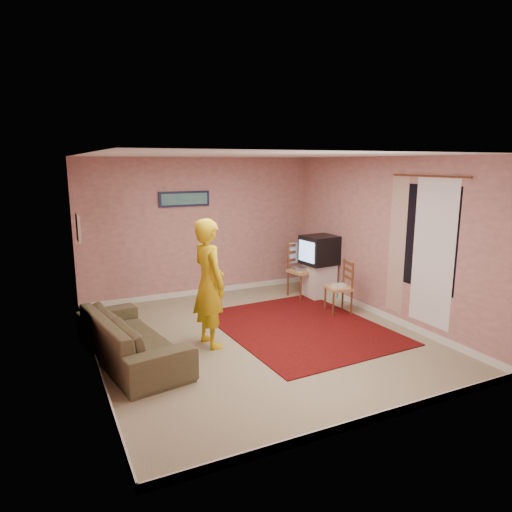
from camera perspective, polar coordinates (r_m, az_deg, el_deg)
name	(u,v)px	position (r m, az deg, el deg)	size (l,w,h in m)	color
ground	(258,337)	(6.75, 0.26, -10.15)	(5.00, 5.00, 0.00)	tan
wall_back	(200,228)	(8.67, -6.99, 3.56)	(4.50, 0.02, 2.60)	tan
wall_front	(377,296)	(4.34, 14.92, -4.91)	(4.50, 0.02, 2.60)	tan
wall_left	(89,266)	(5.79, -20.19, -1.12)	(0.02, 5.00, 2.60)	tan
wall_right	(384,239)	(7.63, 15.66, 2.10)	(0.02, 5.00, 2.60)	tan
ceiling	(258,155)	(6.27, 0.28, 12.49)	(4.50, 5.00, 0.02)	silver
baseboard_back	(202,291)	(8.92, -6.77, -4.42)	(4.50, 0.02, 0.10)	silver
baseboard_front	(370,419)	(4.85, 14.03, -19.20)	(4.50, 0.02, 0.10)	silver
baseboard_left	(97,363)	(6.17, -19.27, -12.51)	(0.02, 5.00, 0.10)	silver
baseboard_right	(379,313)	(7.92, 15.11, -6.86)	(0.02, 5.00, 0.10)	silver
window	(427,238)	(6.96, 20.55, 2.16)	(0.01, 1.10, 1.50)	black
curtain_sheer	(433,253)	(6.88, 21.25, 0.32)	(0.01, 0.75, 2.10)	white
curtain_floral	(397,245)	(7.36, 17.22, 1.28)	(0.01, 0.35, 2.10)	beige
curtain_rod	(429,176)	(6.85, 20.82, 9.33)	(0.02, 0.02, 1.40)	brown
picture_back	(184,199)	(8.49, -8.94, 7.06)	(0.95, 0.04, 0.28)	#131635
picture_left	(78,228)	(7.32, -21.35, 3.33)	(0.04, 0.38, 0.42)	tan
area_rug	(301,327)	(7.17, 5.61, -8.82)	(2.27, 2.83, 0.02)	#320507
tv_cabinet	(319,280)	(8.71, 7.91, -3.02)	(0.50, 0.45, 0.64)	silver
crt_tv	(320,250)	(8.58, 7.98, 0.76)	(0.67, 0.61, 0.53)	black
chair_a	(302,264)	(8.64, 5.82, -1.06)	(0.53, 0.51, 0.55)	tan
dvd_player	(302,268)	(8.66, 5.81, -1.52)	(0.35, 0.25, 0.06)	#A1A1A6
blue_throw	(297,252)	(8.76, 5.20, 0.45)	(0.37, 0.05, 0.38)	#8DBDE8
chair_b	(339,281)	(7.79, 10.31, -3.15)	(0.45, 0.47, 0.48)	tan
game_console	(339,285)	(7.81, 10.30, -3.62)	(0.22, 0.16, 0.04)	silver
sofa	(131,337)	(6.16, -15.36, -9.70)	(2.12, 0.83, 0.62)	brown
person	(209,283)	(6.26, -5.87, -3.39)	(0.65, 0.43, 1.78)	gold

